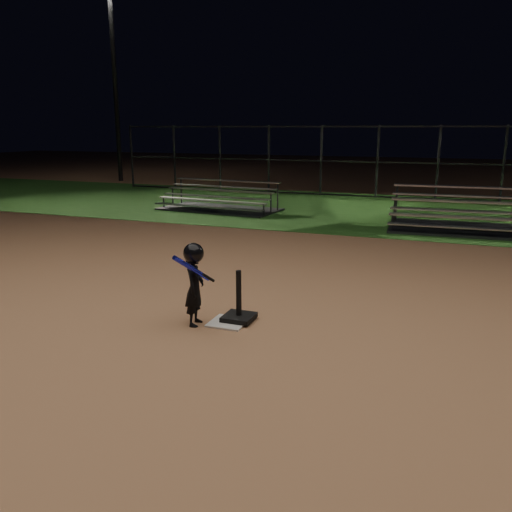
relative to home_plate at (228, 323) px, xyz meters
The scene contains 9 objects.
ground 0.01m from the home_plate, ahead, with size 80.00×80.00×0.00m, color #A9734C.
grass_strip 10.00m from the home_plate, 90.00° to the left, with size 60.00×8.00×0.01m, color #214D19.
home_plate is the anchor object (origin of this frame).
batting_tee 0.20m from the home_plate, 51.89° to the left, with size 0.38×0.38×0.65m.
child_batter 0.68m from the home_plate, 154.63° to the right, with size 0.40×0.61×1.05m.
bleacher_left 9.36m from the home_plate, 115.23° to the left, with size 3.66×2.03×0.86m.
bleacher_right 8.25m from the home_plate, 67.19° to the left, with size 4.20×2.17×1.01m.
backstop_fence 13.06m from the home_plate, 90.00° to the left, with size 20.08×0.08×2.50m.
light_pole_left 19.79m from the home_plate, 128.77° to the left, with size 0.90×0.53×8.30m.
Camera 1 is at (2.52, -5.69, 2.41)m, focal length 36.64 mm.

